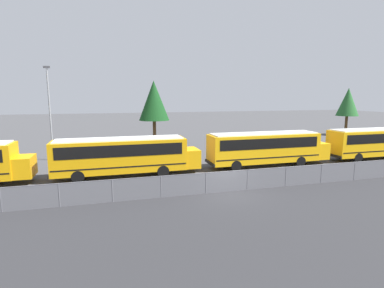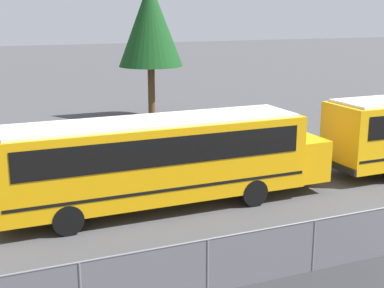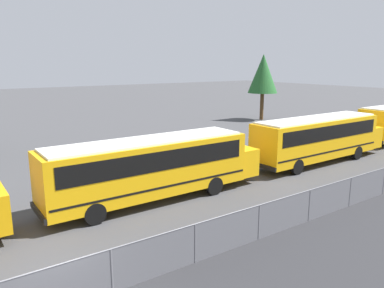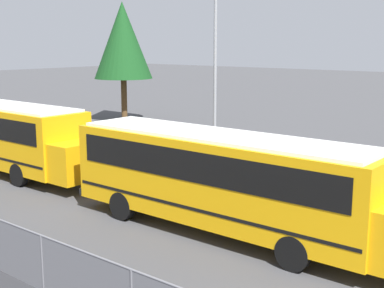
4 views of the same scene
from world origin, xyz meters
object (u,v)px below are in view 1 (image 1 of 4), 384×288
at_px(tree_1, 348,102).
at_px(school_bus_2, 124,154).
at_px(tree_2, 154,101).
at_px(light_pole, 50,110).
at_px(school_bus_3, 266,146).
at_px(school_bus_4, 378,141).

bearing_deg(tree_1, school_bus_2, -155.91).
relative_size(school_bus_2, tree_1, 1.51).
bearing_deg(tree_2, light_pole, -148.61).
bearing_deg(school_bus_3, school_bus_4, -0.37).
xyz_separation_m(school_bus_2, school_bus_4, (25.71, 0.05, 0.00)).
height_order(school_bus_2, tree_2, tree_2).
bearing_deg(school_bus_3, light_pole, 157.30).
distance_m(school_bus_2, light_pole, 11.12).
height_order(school_bus_3, school_bus_4, same).
distance_m(school_bus_2, tree_1, 40.51).
xyz_separation_m(school_bus_3, tree_1, (23.99, 16.34, 3.59)).
relative_size(school_bus_3, school_bus_4, 1.00).
xyz_separation_m(school_bus_2, tree_1, (36.84, 16.47, 3.59)).
distance_m(school_bus_3, tree_2, 17.62).
distance_m(tree_1, tree_2, 32.09).
relative_size(school_bus_3, light_pole, 1.26).
bearing_deg(light_pole, tree_2, 31.39).
relative_size(school_bus_2, school_bus_3, 1.00).
height_order(school_bus_4, light_pole, light_pole).
bearing_deg(light_pole, school_bus_3, -22.70).
bearing_deg(tree_2, school_bus_2, -107.34).
height_order(tree_1, tree_2, tree_2).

